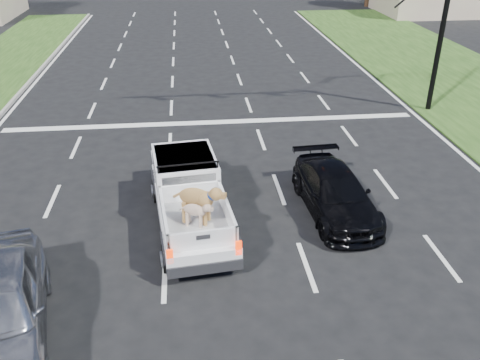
# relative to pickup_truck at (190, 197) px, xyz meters

# --- Properties ---
(ground) EXTENTS (160.00, 160.00, 0.00)m
(ground) POSITION_rel_pickup_truck_xyz_m (1.06, -2.26, -0.89)
(ground) COLOR black
(ground) RESTS_ON ground
(road_markings) EXTENTS (17.75, 60.00, 0.01)m
(road_markings) POSITION_rel_pickup_truck_xyz_m (1.06, 4.30, -0.88)
(road_markings) COLOR silver
(road_markings) RESTS_ON ground
(pickup_truck) EXTENTS (2.34, 5.18, 1.88)m
(pickup_truck) POSITION_rel_pickup_truck_xyz_m (0.00, 0.00, 0.00)
(pickup_truck) COLOR black
(pickup_truck) RESTS_ON ground
(black_coupe) EXTENTS (2.01, 4.39, 1.25)m
(black_coupe) POSITION_rel_pickup_truck_xyz_m (4.17, 0.24, -0.26)
(black_coupe) COLOR black
(black_coupe) RESTS_ON ground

